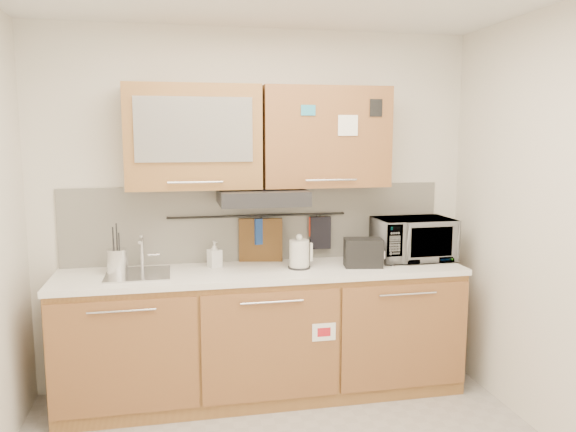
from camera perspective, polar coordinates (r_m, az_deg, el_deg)
name	(u,v)px	position (r m, az deg, el deg)	size (l,w,h in m)	color
wall_back	(257,209)	(4.16, -3.16, 0.68)	(3.20, 3.20, 0.00)	silver
base_cabinet	(264,340)	(4.08, -2.42, -12.45)	(2.80, 0.64, 0.88)	#A27339
countertop	(264,272)	(3.93, -2.45, -5.70)	(2.82, 0.62, 0.04)	white
backsplash	(257,223)	(4.16, -3.13, -0.71)	(2.80, 0.02, 0.56)	silver
upper_cabinets	(259,137)	(3.94, -2.92, 8.01)	(1.82, 0.37, 0.70)	#A27339
range_hood	(262,197)	(3.90, -2.64, 1.96)	(0.60, 0.46, 0.10)	black
sink	(138,274)	(3.90, -14.96, -5.70)	(0.42, 0.40, 0.26)	silver
utensil_rail	(258,216)	(4.11, -3.06, 0.04)	(0.02, 0.02, 1.30)	black
utensil_crock	(117,261)	(3.93, -16.94, -4.44)	(0.14, 0.14, 0.34)	silver
kettle	(299,255)	(3.93, 1.16, -3.96)	(0.18, 0.16, 0.24)	silver
toaster	(363,252)	(4.01, 7.65, -3.68)	(0.29, 0.20, 0.20)	black
microwave	(413,239)	(4.30, 12.59, -2.29)	(0.56, 0.38, 0.31)	#999999
soap_bottle	(215,254)	(3.99, -7.47, -3.86)	(0.08, 0.09, 0.19)	#999999
cutting_board	(261,245)	(4.14, -2.79, -2.97)	(0.32, 0.02, 0.40)	brown
oven_mitt	(262,231)	(4.12, -2.64, -1.56)	(0.11, 0.03, 0.19)	navy
dark_pouch	(320,233)	(4.21, 3.30, -1.71)	(0.15, 0.04, 0.24)	black
pot_holder	(317,227)	(4.20, 2.96, -1.08)	(0.12, 0.02, 0.15)	#B02E17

